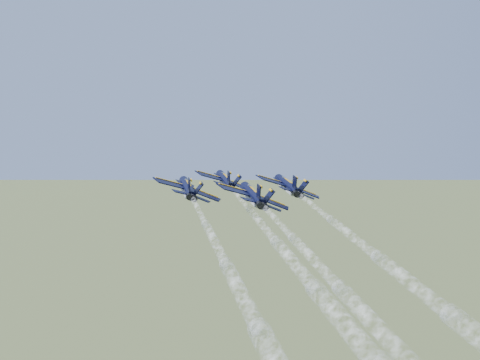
# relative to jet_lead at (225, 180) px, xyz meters

# --- Properties ---
(jet_lead) EXTENTS (12.28, 17.50, 5.37)m
(jet_lead) POSITION_rel_jet_lead_xyz_m (0.00, 0.00, 0.00)
(jet_lead) COLOR black
(jet_left) EXTENTS (12.28, 17.50, 5.37)m
(jet_left) POSITION_rel_jet_lead_xyz_m (-5.66, -13.57, 0.00)
(jet_left) COLOR black
(jet_right) EXTENTS (12.28, 17.50, 5.37)m
(jet_right) POSITION_rel_jet_lead_xyz_m (12.97, -7.98, 0.00)
(jet_right) COLOR black
(jet_slot) EXTENTS (12.28, 17.50, 5.37)m
(jet_slot) POSITION_rel_jet_lead_xyz_m (7.09, -22.31, 0.00)
(jet_slot) COLOR black
(smoke_trail_lead) EXTENTS (27.84, 84.85, 3.40)m
(smoke_trail_lead) POSITION_rel_jet_lead_xyz_m (19.55, -64.12, 0.04)
(smoke_trail_lead) COLOR white
(smoke_trail_left) EXTENTS (27.84, 84.85, 3.40)m
(smoke_trail_left) POSITION_rel_jet_lead_xyz_m (13.89, -77.68, 0.04)
(smoke_trail_left) COLOR white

